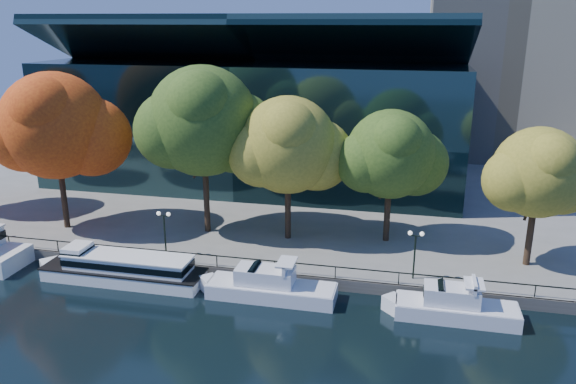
% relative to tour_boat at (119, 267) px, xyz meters
% --- Properties ---
extents(ground, '(160.00, 160.00, 0.00)m').
position_rel_tour_boat_xyz_m(ground, '(7.69, -0.87, -1.21)').
color(ground, black).
rests_on(ground, ground).
extents(promenade, '(90.00, 67.08, 1.00)m').
position_rel_tour_boat_xyz_m(promenade, '(7.69, 35.51, -0.71)').
color(promenade, slate).
rests_on(promenade, ground).
extents(railing, '(88.20, 0.08, 0.99)m').
position_rel_tour_boat_xyz_m(railing, '(7.69, 2.38, 0.73)').
color(railing, black).
rests_on(railing, promenade).
extents(convention_building, '(50.00, 24.57, 21.43)m').
position_rel_tour_boat_xyz_m(convention_building, '(3.69, 30.92, 7.30)').
color(convention_building, black).
rests_on(convention_building, ground).
extents(tour_boat, '(14.98, 3.34, 2.84)m').
position_rel_tour_boat_xyz_m(tour_boat, '(0.00, 0.00, 0.00)').
color(tour_boat, white).
rests_on(tour_boat, ground).
extents(cruiser_near, '(11.13, 2.87, 3.23)m').
position_rel_tour_boat_xyz_m(cruiser_near, '(12.63, -0.20, -0.21)').
color(cruiser_near, white).
rests_on(cruiser_near, ground).
extents(cruiser_far, '(9.76, 2.71, 3.19)m').
position_rel_tour_boat_xyz_m(cruiser_far, '(26.53, -0.34, -0.20)').
color(cruiser_far, white).
rests_on(cruiser_far, ground).
extents(tree_1, '(12.71, 10.43, 15.31)m').
position_rel_tour_boat_xyz_m(tree_1, '(-9.85, 7.93, 9.79)').
color(tree_1, black).
rests_on(tree_1, promenade).
extents(tree_2, '(12.86, 10.54, 15.99)m').
position_rel_tour_boat_xyz_m(tree_2, '(4.25, 9.95, 10.42)').
color(tree_2, black).
rests_on(tree_2, promenade).
extents(tree_3, '(11.09, 9.09, 13.43)m').
position_rel_tour_boat_xyz_m(tree_3, '(12.28, 9.93, 8.59)').
color(tree_3, black).
rests_on(tree_3, promenade).
extents(tree_4, '(10.06, 8.25, 12.31)m').
position_rel_tour_boat_xyz_m(tree_4, '(21.38, 11.32, 7.91)').
color(tree_4, black).
rests_on(tree_4, promenade).
extents(tree_5, '(9.24, 7.57, 11.75)m').
position_rel_tour_boat_xyz_m(tree_5, '(33.28, 8.46, 7.68)').
color(tree_5, black).
rests_on(tree_5, promenade).
extents(lamp_1, '(1.26, 0.36, 4.03)m').
position_rel_tour_boat_xyz_m(lamp_1, '(2.54, 3.63, 2.77)').
color(lamp_1, black).
rests_on(lamp_1, promenade).
extents(lamp_2, '(1.26, 0.36, 4.03)m').
position_rel_tour_boat_xyz_m(lamp_2, '(23.79, 3.63, 2.77)').
color(lamp_2, black).
rests_on(lamp_2, promenade).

